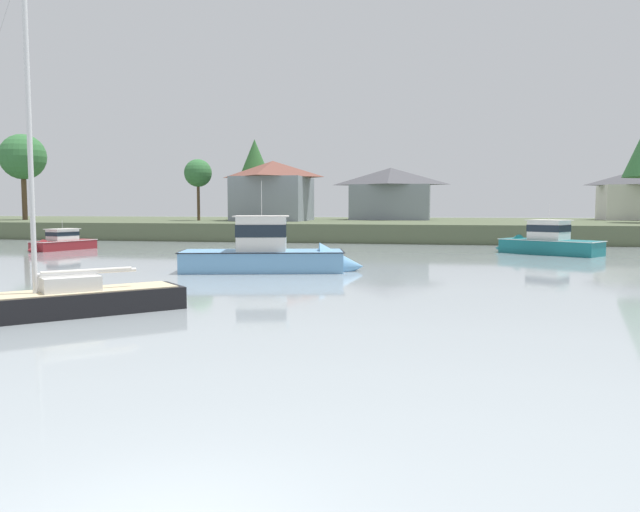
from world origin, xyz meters
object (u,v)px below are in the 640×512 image
object	(u,v)px
sailboat_black	(58,308)
cruiser_teal	(541,246)
cruiser_maroon	(59,245)
cruiser_skyblue	(279,259)

from	to	relation	value
sailboat_black	cruiser_teal	world-z (taller)	sailboat_black
cruiser_maroon	cruiser_teal	xyz separation A→B (m)	(40.63, 4.29, 0.17)
cruiser_skyblue	cruiser_teal	size ratio (longest dim) A/B	1.28
cruiser_skyblue	cruiser_maroon	bearing A→B (deg)	151.20
cruiser_skyblue	cruiser_teal	distance (m)	24.32
sailboat_black	cruiser_skyblue	distance (m)	16.18
sailboat_black	cruiser_teal	xyz separation A→B (m)	(21.00, 32.89, 0.35)
cruiser_maroon	cruiser_teal	world-z (taller)	cruiser_teal
cruiser_maroon	cruiser_skyblue	world-z (taller)	cruiser_skyblue
cruiser_maroon	cruiser_skyblue	bearing A→B (deg)	-28.80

